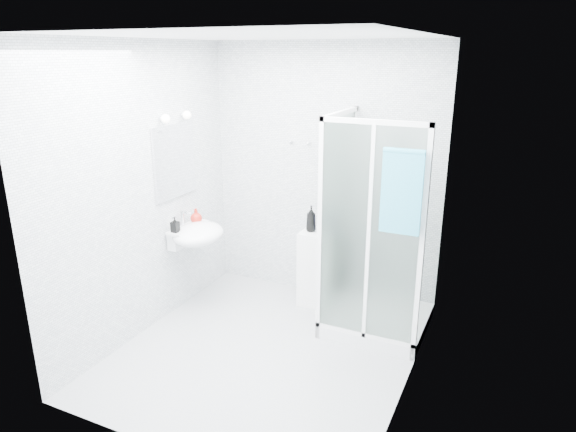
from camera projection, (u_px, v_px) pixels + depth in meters
The scene contains 12 objects.
room at pixel (264, 209), 4.06m from camera, with size 2.40×2.60×2.60m.
shower_enclosure at pixel (368, 285), 4.71m from camera, with size 0.90×0.95×2.00m.
wall_basin at pixel (196, 234), 5.00m from camera, with size 0.46×0.56×0.35m.
mirror at pixel (175, 161), 4.86m from camera, with size 0.02×0.60×0.70m, color white.
vanity_lights at pixel (176, 117), 4.72m from camera, with size 0.10×0.40×0.08m.
wall_hooks at pixel (299, 143), 5.15m from camera, with size 0.23×0.06×0.03m.
storage_cabinet at pixel (317, 268), 5.22m from camera, with size 0.33×0.35×0.78m.
hand_towel at pixel (402, 190), 3.91m from camera, with size 0.31×0.05×0.67m.
shampoo_bottle_a at pixel (311, 219), 5.08m from camera, with size 0.10×0.10×0.26m, color black.
shampoo_bottle_b at pixel (327, 221), 5.08m from camera, with size 0.10×0.10×0.22m, color #0B1343.
soap_dispenser_orange at pixel (196, 216), 5.08m from camera, with size 0.12×0.12×0.15m, color #B01F14.
soap_dispenser_black at pixel (175, 225), 4.83m from camera, with size 0.07×0.07×0.15m, color black.
Camera 1 is at (1.82, -3.43, 2.49)m, focal length 32.00 mm.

